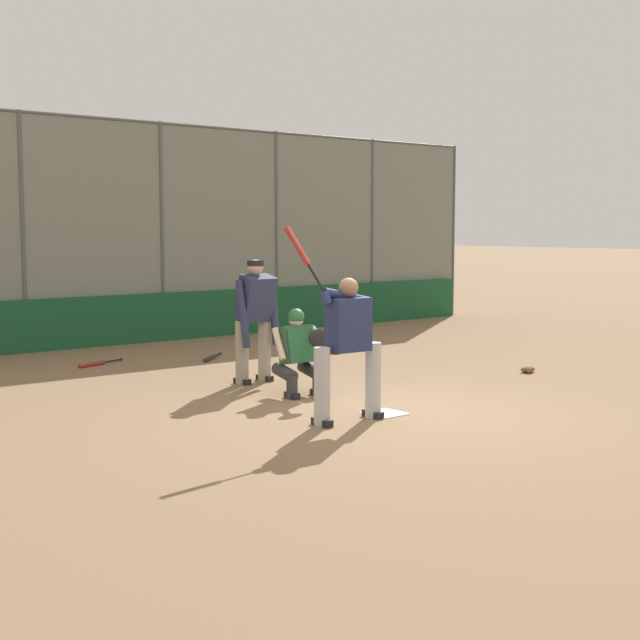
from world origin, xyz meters
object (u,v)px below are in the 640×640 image
object	(u,v)px
catcher_behind_plate	(299,351)
spare_bat_third_base_side	(211,358)
umpire_home	(255,317)
fielding_glove_on_dirt	(528,369)
spare_bat_by_padding	(324,351)
batter_at_plate	(347,344)
spare_bat_first_base_side	(95,364)

from	to	relation	value
catcher_behind_plate	spare_bat_third_base_side	distance (m)	3.59
umpire_home	fielding_glove_on_dirt	world-z (taller)	umpire_home
catcher_behind_plate	spare_bat_by_padding	distance (m)	4.05
catcher_behind_plate	batter_at_plate	bearing A→B (deg)	78.48
umpire_home	spare_bat_first_base_side	world-z (taller)	umpire_home
fielding_glove_on_dirt	spare_bat_by_padding	bearing A→B (deg)	-72.95
catcher_behind_plate	spare_bat_first_base_side	world-z (taller)	catcher_behind_plate
spare_bat_first_base_side	catcher_behind_plate	bearing A→B (deg)	86.46
catcher_behind_plate	fielding_glove_on_dirt	bearing A→B (deg)	177.13
batter_at_plate	fielding_glove_on_dirt	size ratio (longest dim) A/B	8.20
umpire_home	spare_bat_by_padding	world-z (taller)	umpire_home
fielding_glove_on_dirt	spare_bat_first_base_side	bearing A→B (deg)	-44.06
spare_bat_third_base_side	catcher_behind_plate	bearing A→B (deg)	36.98
spare_bat_first_base_side	fielding_glove_on_dirt	size ratio (longest dim) A/B	3.26
spare_bat_first_base_side	fielding_glove_on_dirt	bearing A→B (deg)	118.08
spare_bat_by_padding	batter_at_plate	bearing A→B (deg)	-52.47
batter_at_plate	umpire_home	distance (m)	2.85
umpire_home	spare_bat_third_base_side	bearing A→B (deg)	-110.95
catcher_behind_plate	fielding_glove_on_dirt	distance (m)	3.96
spare_bat_by_padding	fielding_glove_on_dirt	bearing A→B (deg)	0.58
umpire_home	spare_bat_third_base_side	xyz separation A→B (m)	(-0.68, -2.32, -0.91)
umpire_home	spare_bat_third_base_side	world-z (taller)	umpire_home
batter_at_plate	spare_bat_by_padding	xyz separation A→B (m)	(-3.30, -4.55, -0.86)
spare_bat_third_base_side	spare_bat_first_base_side	xyz separation A→B (m)	(1.80, -0.59, 0.00)
batter_at_plate	fielding_glove_on_dirt	world-z (taller)	batter_at_plate
umpire_home	catcher_behind_plate	bearing A→B (deg)	80.92
catcher_behind_plate	spare_bat_by_padding	xyz separation A→B (m)	(-2.75, -2.92, -0.56)
umpire_home	fielding_glove_on_dirt	distance (m)	4.29
spare_bat_first_base_side	fielding_glove_on_dirt	world-z (taller)	fielding_glove_on_dirt
umpire_home	spare_bat_first_base_side	xyz separation A→B (m)	(1.12, -2.91, -0.91)
catcher_behind_plate	spare_bat_first_base_side	xyz separation A→B (m)	(1.03, -4.05, -0.56)
spare_bat_by_padding	spare_bat_first_base_side	world-z (taller)	same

